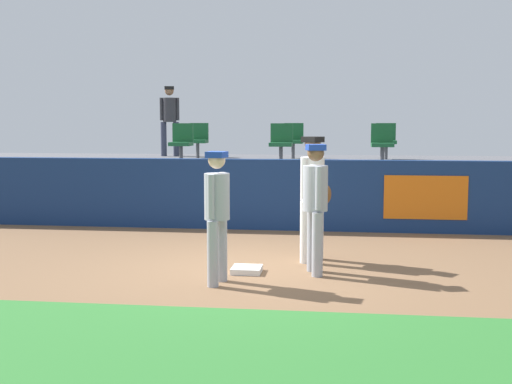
% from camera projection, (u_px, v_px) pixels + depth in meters
% --- Properties ---
extents(ground_plane, '(60.00, 60.00, 0.00)m').
position_uv_depth(ground_plane, '(251.00, 272.00, 8.91)').
color(ground_plane, brown).
extents(grass_foreground_strip, '(18.00, 2.80, 0.01)m').
position_uv_depth(grass_foreground_strip, '(204.00, 353.00, 5.77)').
color(grass_foreground_strip, '#2D722D').
rests_on(grass_foreground_strip, ground_plane).
extents(first_base, '(0.40, 0.40, 0.08)m').
position_uv_depth(first_base, '(247.00, 270.00, 8.86)').
color(first_base, white).
rests_on(first_base, ground_plane).
extents(player_fielder_home, '(0.55, 0.48, 1.84)m').
position_uv_depth(player_fielder_home, '(313.00, 190.00, 9.48)').
color(player_fielder_home, white).
rests_on(player_fielder_home, ground_plane).
extents(player_runner_visitor, '(0.38, 0.46, 1.68)m').
position_uv_depth(player_runner_visitor, '(217.00, 208.00, 8.15)').
color(player_runner_visitor, '#9EA3AD').
rests_on(player_runner_visitor, ground_plane).
extents(player_coach_visitor, '(0.41, 0.48, 1.75)m').
position_uv_depth(player_coach_visitor, '(315.00, 199.00, 8.69)').
color(player_coach_visitor, '#9EA3AD').
rests_on(player_coach_visitor, ground_plane).
extents(field_wall, '(18.00, 0.26, 1.34)m').
position_uv_depth(field_wall, '(277.00, 195.00, 12.31)').
color(field_wall, navy).
rests_on(field_wall, ground_plane).
extents(bleacher_platform, '(18.00, 4.80, 1.17)m').
position_uv_depth(bleacher_platform, '(287.00, 186.00, 14.86)').
color(bleacher_platform, '#59595E').
rests_on(bleacher_platform, ground_plane).
extents(seat_back_center, '(0.46, 0.44, 0.84)m').
position_uv_depth(seat_back_center, '(293.00, 139.00, 15.39)').
color(seat_back_center, '#4C4C51').
rests_on(seat_back_center, bleacher_platform).
extents(seat_front_right, '(0.45, 0.44, 0.84)m').
position_uv_depth(seat_front_right, '(382.00, 141.00, 13.37)').
color(seat_front_right, '#4C4C51').
rests_on(seat_front_right, bleacher_platform).
extents(seat_back_left, '(0.45, 0.44, 0.84)m').
position_uv_depth(seat_back_left, '(198.00, 138.00, 15.68)').
color(seat_back_left, '#4C4C51').
rests_on(seat_back_left, bleacher_platform).
extents(seat_front_left, '(0.45, 0.44, 0.84)m').
position_uv_depth(seat_front_left, '(182.00, 141.00, 13.91)').
color(seat_front_left, '#4C4C51').
rests_on(seat_front_left, bleacher_platform).
extents(seat_front_center, '(0.47, 0.44, 0.84)m').
position_uv_depth(seat_front_center, '(281.00, 141.00, 13.64)').
color(seat_front_center, '#4C4C51').
rests_on(seat_front_center, bleacher_platform).
extents(seat_back_right, '(0.46, 0.44, 0.84)m').
position_uv_depth(seat_back_right, '(386.00, 139.00, 15.12)').
color(seat_back_right, '#4C4C51').
rests_on(seat_back_right, bleacher_platform).
extents(spectator_hooded, '(0.48, 0.41, 1.76)m').
position_uv_depth(spectator_hooded, '(170.00, 116.00, 16.40)').
color(spectator_hooded, '#33384C').
rests_on(spectator_hooded, bleacher_platform).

